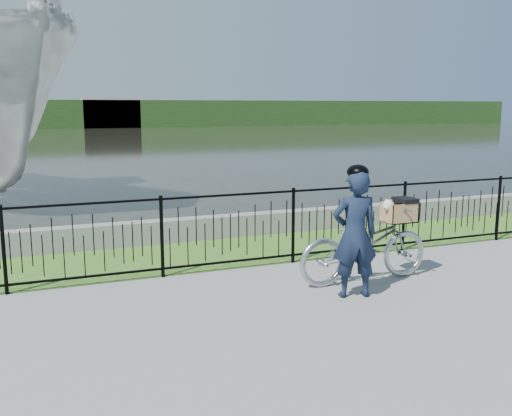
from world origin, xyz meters
name	(u,v)px	position (x,y,z in m)	size (l,w,h in m)	color
ground	(275,304)	(0.00, 0.00, 0.00)	(120.00, 120.00, 0.00)	gray
grass_strip	(210,253)	(0.00, 2.60, 0.00)	(60.00, 2.00, 0.01)	#427123
water	(71,143)	(0.00, 33.00, 0.00)	(120.00, 120.00, 0.00)	#27271E
quay_wall	(193,229)	(0.00, 3.60, 0.20)	(60.00, 0.30, 0.40)	gray
fence	(230,231)	(0.00, 1.60, 0.58)	(14.00, 0.06, 1.15)	black
far_treeline	(52,114)	(0.00, 60.00, 1.50)	(120.00, 6.00, 3.00)	#23441A
far_building_right	(111,113)	(6.00, 58.50, 1.60)	(6.00, 3.00, 3.20)	gray
bicycle_rig	(365,244)	(1.50, 0.40, 0.52)	(1.93, 0.67, 1.13)	#A6ACB2
cyclist	(355,232)	(1.03, -0.09, 0.82)	(0.64, 0.49, 1.65)	#121C32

